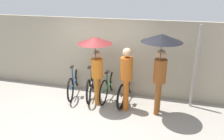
# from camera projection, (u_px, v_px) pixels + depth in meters

# --- Properties ---
(ground_plane) EXTENTS (30.00, 30.00, 0.00)m
(ground_plane) POSITION_uv_depth(u_px,v_px,m) (84.00, 119.00, 5.56)
(ground_plane) COLOR gray
(back_wall) EXTENTS (10.60, 0.12, 2.30)m
(back_wall) POSITION_uv_depth(u_px,v_px,m) (103.00, 56.00, 6.71)
(back_wall) COLOR gray
(back_wall) RESTS_ON ground
(parked_bicycle_0) EXTENTS (0.55, 1.78, 0.98)m
(parked_bicycle_0) POSITION_uv_depth(u_px,v_px,m) (74.00, 82.00, 6.82)
(parked_bicycle_0) COLOR black
(parked_bicycle_0) RESTS_ON ground
(parked_bicycle_1) EXTENTS (0.55, 1.74, 1.09)m
(parked_bicycle_1) POSITION_uv_depth(u_px,v_px,m) (91.00, 84.00, 6.67)
(parked_bicycle_1) COLOR black
(parked_bicycle_1) RESTS_ON ground
(parked_bicycle_2) EXTENTS (0.44, 1.71, 0.99)m
(parked_bicycle_2) POSITION_uv_depth(u_px,v_px,m) (109.00, 85.00, 6.57)
(parked_bicycle_2) COLOR black
(parked_bicycle_2) RESTS_ON ground
(parked_bicycle_3) EXTENTS (0.44, 1.79, 0.99)m
(parked_bicycle_3) POSITION_uv_depth(u_px,v_px,m) (127.00, 88.00, 6.38)
(parked_bicycle_3) COLOR black
(parked_bicycle_3) RESTS_ON ground
(pedestrian_leading) EXTENTS (0.91, 0.91, 1.97)m
(pedestrian_leading) POSITION_uv_depth(u_px,v_px,m) (96.00, 53.00, 5.72)
(pedestrian_leading) COLOR #C66B1E
(pedestrian_leading) RESTS_ON ground
(pedestrian_center) EXTENTS (0.32, 0.32, 1.72)m
(pedestrian_center) POSITION_uv_depth(u_px,v_px,m) (126.00, 75.00, 5.66)
(pedestrian_center) COLOR #B25619
(pedestrian_center) RESTS_ON ground
(pedestrian_trailing) EXTENTS (0.97, 0.97, 2.14)m
(pedestrian_trailing) POSITION_uv_depth(u_px,v_px,m) (161.00, 54.00, 5.17)
(pedestrian_trailing) COLOR brown
(pedestrian_trailing) RESTS_ON ground
(awning_pole) EXTENTS (0.07, 0.07, 2.28)m
(awning_pole) POSITION_uv_depth(u_px,v_px,m) (195.00, 68.00, 5.76)
(awning_pole) COLOR gray
(awning_pole) RESTS_ON ground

